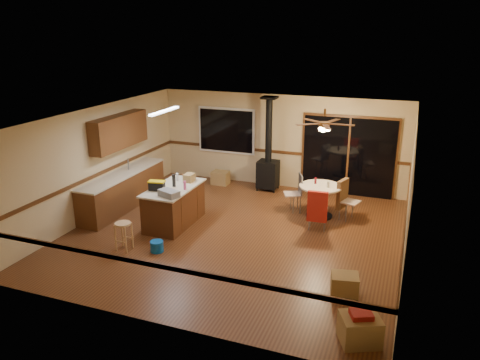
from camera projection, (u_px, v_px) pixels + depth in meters
The scene contains 35 objects.
floor at pixel (235, 233), 10.34m from camera, with size 7.00×7.00×0.00m, color #572F18.
ceiling at pixel (235, 117), 9.52m from camera, with size 7.00×7.00×0.00m, color silver.
wall_back at pixel (280, 141), 13.04m from camera, with size 7.00×7.00×0.00m, color tan.
wall_front at pixel (149, 246), 6.82m from camera, with size 7.00×7.00×0.00m, color tan.
wall_left at pixel (98, 162), 11.10m from camera, with size 7.00×7.00×0.00m, color tan.
wall_right at pixel (409, 197), 8.76m from camera, with size 7.00×7.00×0.00m, color tan.
chair_rail at pixel (235, 191), 10.02m from camera, with size 7.00×7.00×0.08m, color #4A2912, non-canonical shape.
window at pixel (226, 131), 13.47m from camera, with size 1.72×0.10×1.32m, color black.
sliding_door at pixel (348, 157), 12.44m from camera, with size 2.52×0.10×2.10m, color black.
lower_cabinets at pixel (123, 191), 11.71m from camera, with size 0.60×3.00×0.86m, color #5A3116.
countertop at pixel (122, 174), 11.57m from camera, with size 0.64×3.04×0.04m, color beige.
upper_cabinets at pixel (119, 131), 11.47m from camera, with size 0.35×2.00×0.80m, color #5A3116.
kitchen_island at pixel (174, 206), 10.69m from camera, with size 0.88×1.68×0.90m.
wood_stove at pixel (268, 165), 12.89m from camera, with size 0.55×0.50×2.52m.
ceiling_fan at pixel (324, 126), 10.57m from camera, with size 0.24×0.24×0.55m.
fluorescent_strip at pixel (164, 111), 10.40m from camera, with size 0.10×1.20×0.04m, color white.
toolbox_grey at pixel (169, 193), 9.95m from camera, with size 0.46×0.25×0.14m, color slate.
toolbox_black at pixel (157, 186), 10.33m from camera, with size 0.34×0.18×0.19m, color black.
toolbox_yellow_lid at pixel (157, 182), 10.30m from camera, with size 0.37×0.19×0.03m, color gold.
box_on_island at pixel (189, 178), 10.92m from camera, with size 0.20×0.28×0.18m, color olive.
bottle_dark at pixel (174, 180), 10.56m from camera, with size 0.08×0.08×0.28m, color black.
bottle_pink at pixel (185, 185), 10.37m from camera, with size 0.06×0.06×0.20m, color #D84C8C.
bottle_white at pixel (177, 177), 10.98m from camera, with size 0.06×0.06×0.18m, color white.
bar_stool at pixel (124, 236), 9.51m from camera, with size 0.32×0.32×0.59m, color tan.
blue_bucket at pixel (157, 246), 9.47m from camera, with size 0.27×0.27×0.22m, color #0C56B0.
dining_table at pixel (320, 195), 11.10m from camera, with size 1.00×1.00×0.78m.
glass_red at pixel (315, 181), 11.14m from camera, with size 0.06×0.06×0.15m, color #590C14.
glass_cream at pixel (328, 184), 10.89m from camera, with size 0.06×0.06×0.15m, color beige.
chair_left at pixel (297, 189), 11.41m from camera, with size 0.53×0.53×0.51m.
chair_near at pixel (318, 206), 10.25m from camera, with size 0.45×0.49×0.70m.
chair_right at pixel (343, 194), 10.99m from camera, with size 0.56×0.54×0.70m.
box_under_window at pixel (220, 178), 13.52m from camera, with size 0.47×0.38×0.38m, color olive.
box_corner_a at pixel (360, 329), 6.71m from camera, with size 0.55×0.46×0.42m, color olive.
box_corner_b at pixel (344, 285), 7.93m from camera, with size 0.45×0.39×0.37m, color olive.
box_small_red at pixel (361, 314), 6.64m from camera, with size 0.30×0.25×0.08m, color maroon.
Camera 1 is at (3.41, -8.81, 4.35)m, focal length 35.00 mm.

